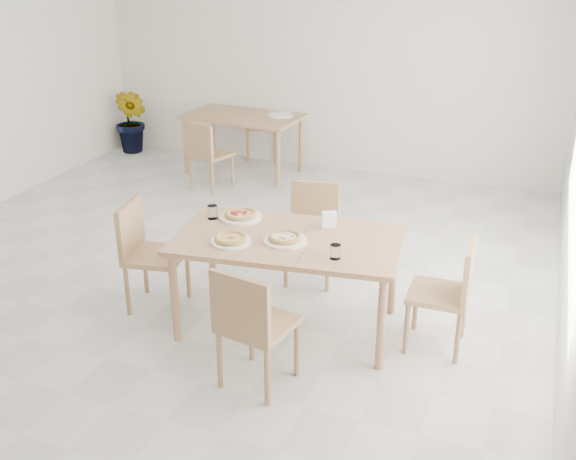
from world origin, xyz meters
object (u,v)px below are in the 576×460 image
(pizza_margherita, at_px, (231,238))
(pizza_mushroom, at_px, (285,237))
(plate_margherita, at_px, (231,241))
(plate_mushroom, at_px, (285,240))
(chair_west, at_px, (146,248))
(napkin_holder, at_px, (329,220))
(main_table, at_px, (288,246))
(chair_east, at_px, (451,288))
(chair_north, at_px, (312,225))
(plate_pepperoni, at_px, (241,217))
(chair_back_n, at_px, (264,119))
(chair_south, at_px, (251,321))
(potted_plant, at_px, (132,121))
(pizza_pepperoni, at_px, (241,214))
(chair_back_s, at_px, (206,151))
(tumbler_b, at_px, (335,252))
(tumbler_a, at_px, (212,212))
(second_table, at_px, (243,122))
(plate_empty, at_px, (281,115))

(pizza_margherita, distance_m, pizza_mushroom, 0.39)
(plate_margherita, distance_m, plate_mushroom, 0.39)
(chair_west, distance_m, napkin_holder, 1.48)
(main_table, height_order, pizza_mushroom, pizza_mushroom)
(plate_margherita, bearing_deg, chair_east, 13.50)
(chair_north, distance_m, pizza_margherita, 1.17)
(chair_west, height_order, plate_pepperoni, chair_west)
(chair_north, distance_m, chair_back_n, 3.69)
(chair_back_n, bearing_deg, chair_north, -75.13)
(chair_north, height_order, plate_pepperoni, chair_north)
(chair_south, height_order, potted_plant, potted_plant)
(chair_east, xyz_separation_m, napkin_holder, (-0.95, 0.13, 0.32))
(chair_west, relative_size, napkin_holder, 6.50)
(pizza_mushroom, relative_size, pizza_pepperoni, 0.95)
(pizza_margherita, bearing_deg, chair_west, 170.47)
(main_table, relative_size, pizza_pepperoni, 5.41)
(chair_north, height_order, plate_margherita, chair_north)
(plate_margherita, bearing_deg, chair_back_s, 120.90)
(chair_south, relative_size, chair_west, 0.99)
(pizza_margherita, relative_size, chair_back_s, 0.30)
(chair_west, xyz_separation_m, tumbler_b, (1.61, -0.12, 0.29))
(tumbler_a, xyz_separation_m, second_table, (-1.21, 3.19, -0.14))
(plate_mushroom, height_order, napkin_holder, napkin_holder)
(plate_pepperoni, bearing_deg, chair_back_n, 110.43)
(potted_plant, bearing_deg, plate_empty, -3.10)
(chair_west, bearing_deg, pizza_mushroom, -99.26)
(pizza_mushroom, distance_m, chair_back_s, 3.33)
(tumbler_a, bearing_deg, plate_empty, 102.69)
(tumbler_b, bearing_deg, potted_plant, 137.47)
(main_table, height_order, plate_pepperoni, plate_pepperoni)
(potted_plant, bearing_deg, pizza_margherita, -48.64)
(main_table, height_order, chair_north, chair_north)
(chair_south, bearing_deg, main_table, -75.79)
(chair_south, height_order, pizza_pepperoni, chair_south)
(plate_pepperoni, distance_m, napkin_holder, 0.72)
(pizza_mushroom, height_order, potted_plant, potted_plant)
(main_table, bearing_deg, chair_back_s, 121.31)
(pizza_mushroom, bearing_deg, plate_margherita, -155.89)
(chair_north, xyz_separation_m, tumbler_b, (0.54, -1.09, 0.31))
(pizza_pepperoni, distance_m, chair_back_s, 2.81)
(chair_south, bearing_deg, plate_mushroom, -75.75)
(potted_plant, bearing_deg, chair_west, -55.45)
(plate_mushroom, bearing_deg, napkin_holder, 56.76)
(plate_mushroom, height_order, tumbler_b, tumbler_b)
(plate_pepperoni, relative_size, plate_empty, 1.08)
(plate_pepperoni, xyz_separation_m, second_table, (-1.41, 3.10, -0.10))
(plate_pepperoni, xyz_separation_m, pizza_mushroom, (0.49, -0.29, 0.02))
(pizza_pepperoni, height_order, chair_back_n, chair_back_n)
(main_table, bearing_deg, plate_pepperoni, 148.63)
(pizza_margherita, relative_size, napkin_holder, 1.81)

